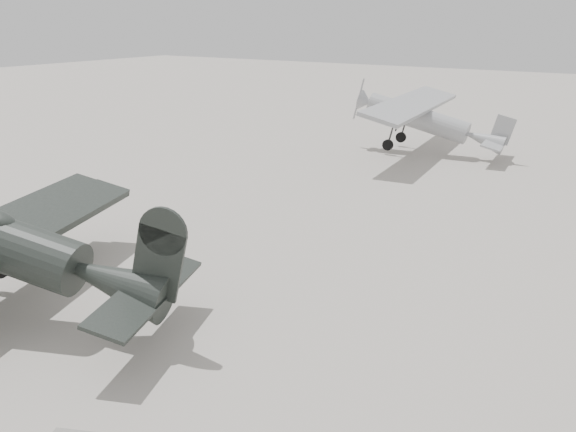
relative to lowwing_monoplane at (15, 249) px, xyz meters
name	(u,v)px	position (x,y,z in m)	size (l,w,h in m)	color
ground	(229,302)	(3.80, 3.67, -2.04)	(160.00, 160.00, 0.00)	#9E968C
lowwing_monoplane	(15,249)	(0.00, 0.00, 0.00)	(8.66, 11.87, 3.85)	black
highwing_monoplane	(424,115)	(2.03, 24.21, 0.21)	(8.98, 12.66, 3.59)	#999A9E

